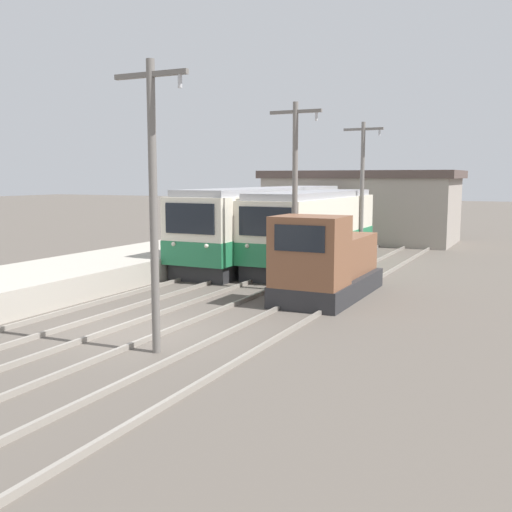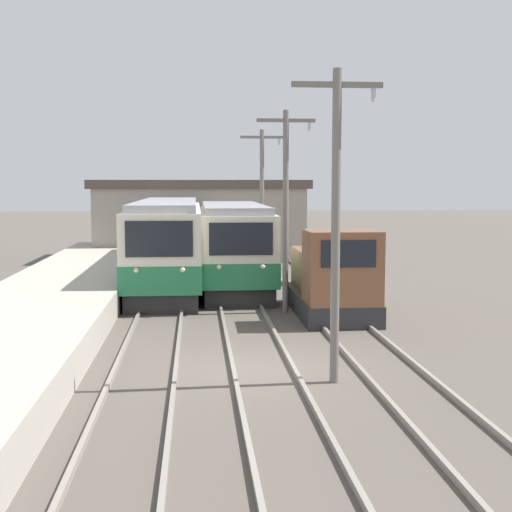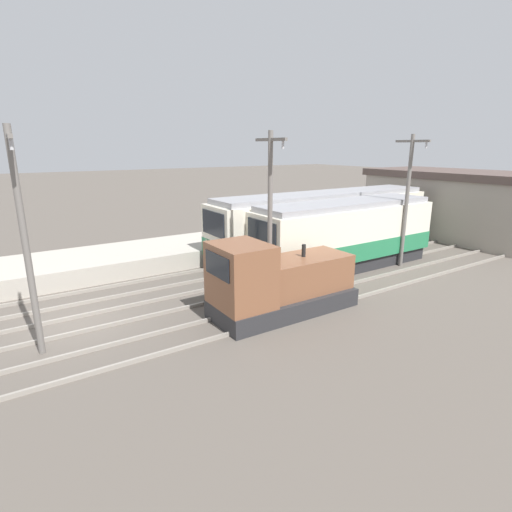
{
  "view_description": "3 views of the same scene",
  "coord_description": "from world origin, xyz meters",
  "px_view_note": "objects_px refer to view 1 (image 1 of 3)",
  "views": [
    {
      "loc": [
        10.1,
        -12.97,
        4.25
      ],
      "look_at": [
        0.44,
        6.82,
        1.34
      ],
      "focal_mm": 42.0,
      "sensor_mm": 36.0,
      "label": 1
    },
    {
      "loc": [
        -1.38,
        -16.77,
        4.46
      ],
      "look_at": [
        0.72,
        8.03,
        1.93
      ],
      "focal_mm": 50.0,
      "sensor_mm": 36.0,
      "label": 2
    },
    {
      "loc": [
        14.97,
        -1.84,
        6.33
      ],
      "look_at": [
        0.45,
        7.63,
        1.56
      ],
      "focal_mm": 28.0,
      "sensor_mm": 36.0,
      "label": 3
    }
  ],
  "objects_px": {
    "commuter_train_center": "(313,232)",
    "catenary_mast_mid": "(295,190)",
    "shunting_locomotive": "(327,264)",
    "catenary_mast_far": "(362,186)",
    "catenary_mast_near": "(154,197)",
    "commuter_train_left": "(269,227)"
  },
  "relations": [
    {
      "from": "catenary_mast_mid",
      "to": "commuter_train_center",
      "type": "bearing_deg",
      "value": 104.26
    },
    {
      "from": "commuter_train_center",
      "to": "catenary_mast_far",
      "type": "bearing_deg",
      "value": 62.23
    },
    {
      "from": "catenary_mast_near",
      "to": "catenary_mast_mid",
      "type": "distance_m",
      "value": 8.8
    },
    {
      "from": "commuter_train_left",
      "to": "catenary_mast_near",
      "type": "bearing_deg",
      "value": -74.79
    },
    {
      "from": "commuter_train_left",
      "to": "catenary_mast_near",
      "type": "distance_m",
      "value": 16.55
    },
    {
      "from": "commuter_train_left",
      "to": "catenary_mast_mid",
      "type": "height_order",
      "value": "catenary_mast_mid"
    },
    {
      "from": "catenary_mast_near",
      "to": "catenary_mast_mid",
      "type": "height_order",
      "value": "same"
    },
    {
      "from": "catenary_mast_mid",
      "to": "catenary_mast_far",
      "type": "bearing_deg",
      "value": 90.0
    },
    {
      "from": "catenary_mast_far",
      "to": "shunting_locomotive",
      "type": "bearing_deg",
      "value": -81.04
    },
    {
      "from": "commuter_train_left",
      "to": "shunting_locomotive",
      "type": "relative_size",
      "value": 2.57
    },
    {
      "from": "commuter_train_left",
      "to": "shunting_locomotive",
      "type": "xyz_separation_m",
      "value": [
        5.8,
        -7.71,
        -0.52
      ]
    },
    {
      "from": "commuter_train_center",
      "to": "shunting_locomotive",
      "type": "bearing_deg",
      "value": -65.55
    },
    {
      "from": "catenary_mast_mid",
      "to": "catenary_mast_far",
      "type": "xyz_separation_m",
      "value": [
        0.0,
        8.8,
        0.0
      ]
    },
    {
      "from": "catenary_mast_far",
      "to": "catenary_mast_mid",
      "type": "bearing_deg",
      "value": -90.0
    },
    {
      "from": "commuter_train_left",
      "to": "catenary_mast_near",
      "type": "height_order",
      "value": "catenary_mast_near"
    },
    {
      "from": "commuter_train_center",
      "to": "catenary_mast_mid",
      "type": "xyz_separation_m",
      "value": [
        1.51,
        -5.93,
        2.12
      ]
    },
    {
      "from": "commuter_train_center",
      "to": "catenary_mast_near",
      "type": "bearing_deg",
      "value": -84.16
    },
    {
      "from": "commuter_train_left",
      "to": "catenary_mast_mid",
      "type": "xyz_separation_m",
      "value": [
        4.31,
        -7.05,
        2.06
      ]
    },
    {
      "from": "shunting_locomotive",
      "to": "catenary_mast_mid",
      "type": "bearing_deg",
      "value": 155.96
    },
    {
      "from": "commuter_train_left",
      "to": "shunting_locomotive",
      "type": "bearing_deg",
      "value": -53.05
    },
    {
      "from": "shunting_locomotive",
      "to": "catenary_mast_near",
      "type": "distance_m",
      "value": 8.66
    },
    {
      "from": "commuter_train_center",
      "to": "catenary_mast_far",
      "type": "distance_m",
      "value": 3.87
    }
  ]
}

